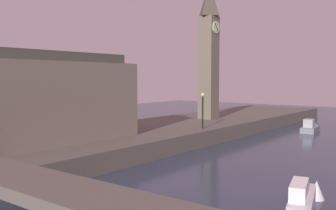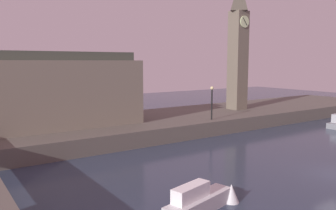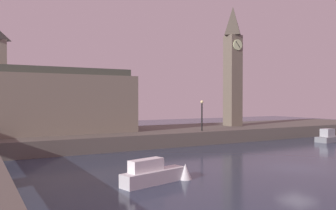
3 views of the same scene
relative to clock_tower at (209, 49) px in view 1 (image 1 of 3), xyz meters
name	(u,v)px [view 1 (image 1 of 3)]	position (x,y,z in m)	size (l,w,h in m)	color
far_embankment	(154,134)	(-10.12, 0.31, -9.24)	(70.00, 12.00, 1.50)	#5B544C
clock_tower	(209,49)	(0.00, 0.00, 0.00)	(2.09, 2.14, 16.35)	#6B6051
parliament_hall	(39,98)	(-23.09, 0.88, -4.99)	(15.18, 5.79, 10.85)	slate
streetlamp	(203,106)	(-8.17, -4.38, -6.26)	(0.36, 0.36, 3.53)	black
boat_cruiser_grey	(311,128)	(7.04, -10.28, -9.49)	(4.98, 2.00, 1.76)	gray
boat_ferry_white	(304,198)	(-21.38, -18.75, -9.42)	(5.14, 2.09, 1.66)	silver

